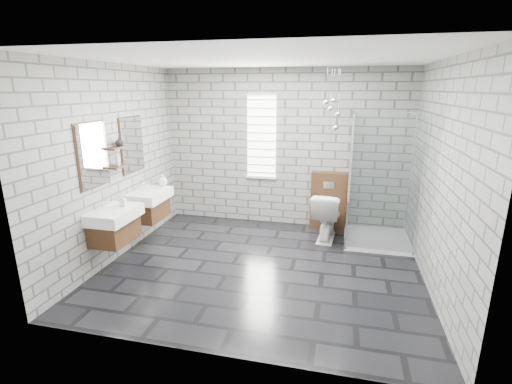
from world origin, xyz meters
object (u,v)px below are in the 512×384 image
(shower_enclosure, at_px, (373,213))
(toilet, at_px, (327,216))
(vanity_left, at_px, (112,216))
(cistern_panel, at_px, (328,201))
(vanity_right, at_px, (147,196))

(shower_enclosure, relative_size, toilet, 2.61)
(vanity_left, distance_m, shower_enclosure, 3.80)
(cistern_panel, distance_m, shower_enclosure, 0.87)
(vanity_left, relative_size, shower_enclosure, 0.77)
(vanity_right, height_order, cistern_panel, vanity_right)
(vanity_left, bearing_deg, shower_enclosure, 26.06)
(vanity_left, relative_size, vanity_right, 1.00)
(shower_enclosure, xyz_separation_m, toilet, (-0.70, 0.05, -0.11))
(shower_enclosure, bearing_deg, toilet, 175.96)
(cistern_panel, height_order, shower_enclosure, shower_enclosure)
(vanity_right, bearing_deg, shower_enclosure, 12.44)
(vanity_left, bearing_deg, toilet, 32.38)
(vanity_left, height_order, toilet, vanity_left)
(cistern_panel, bearing_deg, shower_enclosure, -36.41)
(vanity_left, height_order, shower_enclosure, shower_enclosure)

